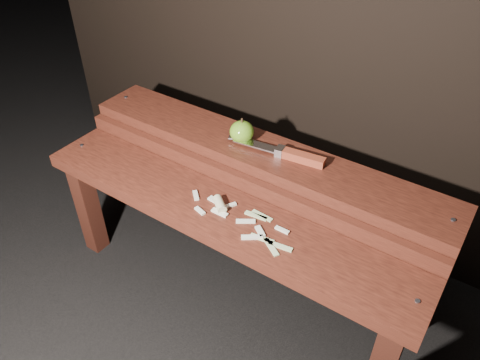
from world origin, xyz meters
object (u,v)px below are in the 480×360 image
Objects in this scene: bench_front_tier at (216,228)px; bench_rear_tier at (259,172)px; knife at (291,154)px; apple at (242,132)px.

bench_rear_tier is (0.00, 0.23, 0.06)m from bench_front_tier.
bench_rear_tier is at bearing 90.00° from bench_front_tier.
knife reaches higher than bench_rear_tier.
bench_front_tier is 15.25× the size of apple.
apple reaches higher than bench_rear_tier.
bench_rear_tier is 0.14m from apple.
apple is at bearing 176.36° from bench_rear_tier.
bench_front_tier is at bearing -90.00° from bench_rear_tier.
bench_rear_tier is 0.14m from knife.
knife reaches higher than bench_front_tier.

